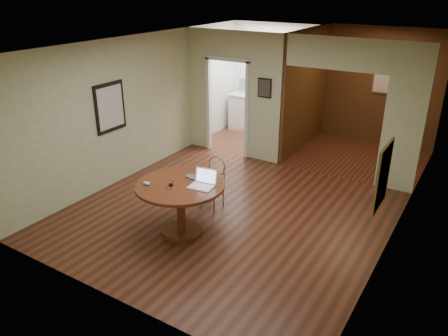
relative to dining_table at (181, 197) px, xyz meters
The scene contains 11 objects.
floor 1.07m from the dining_table, 70.29° to the left, with size 5.00×5.00×0.00m, color #3E1F11.
room_shell 3.98m from the dining_table, 92.55° to the left, with size 5.20×7.50×5.00m.
dining_table is the anchor object (origin of this frame).
chair 1.01m from the dining_table, 93.08° to the left, with size 0.40×0.40×0.90m.
open_laptop 0.46m from the dining_table, 20.13° to the left, with size 0.38×0.34×0.25m.
closed_laptop 0.33m from the dining_table, 68.01° to the left, with size 0.34×0.22×0.03m, color silver.
mouse 0.55m from the dining_table, 144.21° to the right, with size 0.12×0.07×0.05m, color silver.
wine_glass 0.30m from the dining_table, 118.62° to the right, with size 0.08×0.08×0.09m, color white, non-canonical shape.
pen 0.32m from the dining_table, 95.66° to the right, with size 0.01×0.01×0.13m, color #0C1456.
kitchen_cabinet 5.13m from the dining_table, 101.87° to the left, with size 2.06×0.60×0.94m.
grocery_bag 5.08m from the dining_table, 96.42° to the left, with size 0.29×0.25×0.29m, color #BBAC89.
Camera 1 is at (3.36, -5.45, 3.62)m, focal length 35.00 mm.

